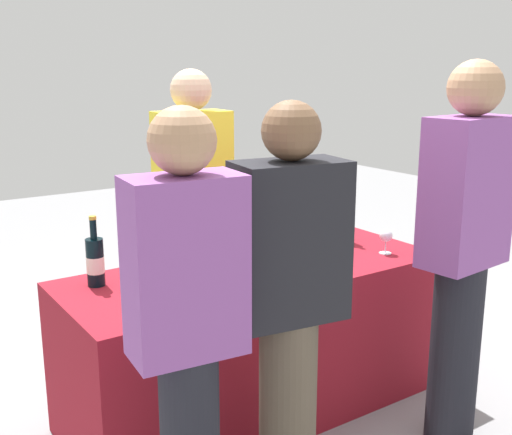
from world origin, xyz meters
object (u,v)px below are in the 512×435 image
wine_glass_2 (338,236)px  server_pouring (194,209)px  wine_bottle_4 (252,235)px  wine_bottle_5 (293,233)px  wine_bottle_2 (186,251)px  wine_glass_0 (260,254)px  wine_glass_1 (280,248)px  guest_1 (289,300)px  wine_bottle_1 (152,257)px  wine_bottle_3 (213,250)px  guest_0 (187,330)px  guest_2 (463,245)px  wine_bottle_0 (95,261)px  wine_glass_3 (386,237)px  wine_bottle_6 (310,230)px  wine_bottle_7 (345,222)px

wine_glass_2 → server_pouring: server_pouring is taller
wine_bottle_4 → wine_bottle_5: bearing=-26.0°
wine_bottle_5 → wine_bottle_2: bearing=178.9°
wine_glass_0 → wine_glass_1: (0.13, 0.02, -0.00)m
guest_1 → wine_bottle_1: bearing=112.5°
wine_bottle_3 → server_pouring: size_ratio=0.18×
wine_glass_1 → guest_0: bearing=-142.6°
wine_glass_1 → guest_2: (0.49, -0.67, 0.10)m
wine_bottle_4 → wine_bottle_2: bearing=-168.9°
wine_bottle_4 → guest_2: 1.04m
guest_0 → guest_2: bearing=5.1°
wine_bottle_0 → guest_2: bearing=-35.4°
wine_glass_3 → guest_1: 1.10m
wine_bottle_0 → wine_bottle_2: (0.40, -0.10, 0.00)m
wine_bottle_5 → wine_glass_3: bearing=-33.4°
wine_bottle_2 → wine_bottle_5: bearing=-1.1°
wine_bottle_3 → guest_0: (-0.55, -0.78, 0.01)m
wine_bottle_4 → guest_0: 1.23m
wine_bottle_0 → wine_bottle_6: (1.11, -0.12, 0.00)m
wine_glass_1 → wine_glass_3: 0.61m
wine_bottle_1 → guest_2: bearing=-38.5°
wine_bottle_7 → server_pouring: size_ratio=0.19×
wine_bottle_0 → wine_glass_1: bearing=-17.6°
wine_glass_3 → guest_2: 0.58m
wine_bottle_4 → wine_bottle_6: (0.29, -0.10, 0.00)m
wine_bottle_0 → guest_1: (0.43, -0.85, -0.00)m
wine_bottle_0 → server_pouring: size_ratio=0.19×
wine_bottle_2 → wine_glass_0: (0.29, -0.18, -0.01)m
wine_bottle_7 → wine_glass_2: bearing=-139.3°
wine_glass_1 → guest_2: guest_2 is taller
wine_bottle_6 → wine_bottle_2: bearing=178.3°
wine_bottle_0 → wine_bottle_3: wine_bottle_0 is taller
wine_bottle_4 → wine_glass_1: wine_bottle_4 is taller
wine_bottle_5 → wine_bottle_4: bearing=154.0°
wine_glass_1 → guest_1: size_ratio=0.09×
wine_bottle_1 → wine_bottle_6: (0.88, -0.04, 0.01)m
wine_glass_3 → guest_0: size_ratio=0.08×
wine_glass_0 → guest_0: bearing=-138.9°
wine_bottle_2 → wine_glass_1: (0.42, -0.16, -0.01)m
wine_glass_2 → guest_0: bearing=-151.9°
wine_bottle_2 → wine_bottle_5: size_ratio=1.06×
wine_bottle_4 → wine_glass_3: 0.69m
wine_bottle_3 → guest_2: bearing=-45.6°
wine_glass_3 → guest_2: guest_2 is taller
wine_bottle_6 → wine_glass_1: wine_bottle_6 is taller
wine_bottle_0 → wine_glass_1: 0.86m
server_pouring → guest_1: (-0.32, -1.30, -0.06)m
wine_bottle_4 → guest_1: guest_1 is taller
wine_bottle_7 → guest_2: bearing=-95.8°
wine_bottle_0 → wine_glass_1: (0.82, -0.26, -0.01)m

